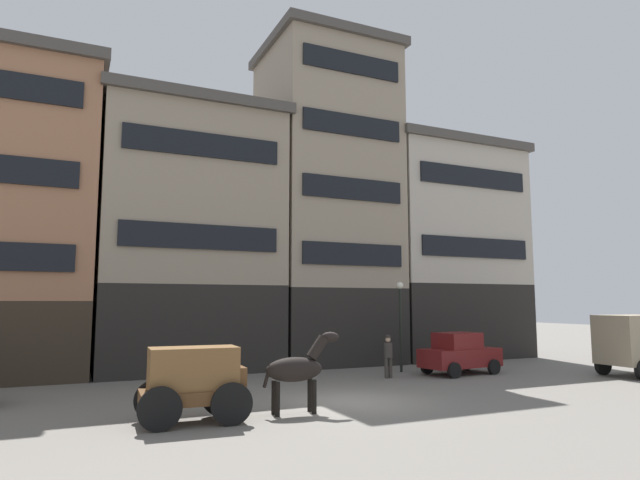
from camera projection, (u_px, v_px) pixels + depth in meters
The scene contains 9 objects.
ground_plane at pixel (349, 402), 17.47m from camera, with size 120.00×120.00×0.00m, color slate.
building_center_left at pixel (187, 236), 26.94m from camera, with size 8.79×6.89×12.78m.
building_center_right at pixel (326, 200), 30.36m from camera, with size 7.08×6.89×17.62m.
building_far_right at pixel (440, 249), 33.30m from camera, with size 9.11×6.89×12.71m.
cargo_wagon at pixel (195, 379), 14.50m from camera, with size 2.97×1.65×1.98m.
draft_horse at pixel (298, 369), 15.74m from camera, with size 2.35×0.69×2.30m.
sedan_light at pixel (459, 353), 24.29m from camera, with size 3.85×2.17×1.83m.
pedestrian_officer at pixel (388, 354), 23.06m from camera, with size 0.47×0.47×1.79m.
streetlamp_curbside at pixel (400, 313), 25.28m from camera, with size 0.32×0.32×4.12m.
Camera 1 is at (-8.34, -15.92, 3.17)m, focal length 30.62 mm.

